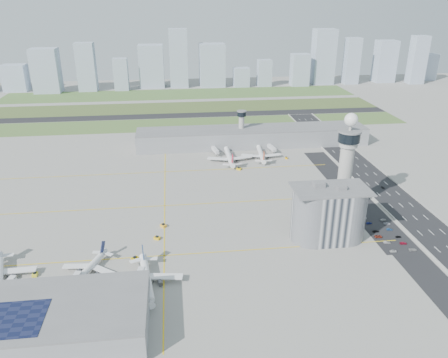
{
  "coord_description": "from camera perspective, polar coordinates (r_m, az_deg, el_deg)",
  "views": [
    {
      "loc": [
        -32.15,
        -230.36,
        128.2
      ],
      "look_at": [
        0.0,
        35.0,
        15.0
      ],
      "focal_mm": 35.0,
      "sensor_mm": 36.0,
      "label": 1
    }
  ],
  "objects": [
    {
      "name": "car_lot_6",
      "position": [
        260.71,
        23.43,
        -8.47
      ],
      "size": [
        4.42,
        2.4,
        1.18
      ],
      "primitive_type": "imported",
      "rotation": [
        0.0,
        0.0,
        1.46
      ],
      "color": "#A6A6A6",
      "rests_on": "ground"
    },
    {
      "name": "tug_4",
      "position": [
        345.9,
        1.96,
        1.37
      ],
      "size": [
        4.34,
        3.93,
        2.08
      ],
      "primitive_type": null,
      "rotation": [
        0.0,
        0.0,
        -2.09
      ],
      "color": "gold",
      "rests_on": "ground"
    },
    {
      "name": "car_lot_7",
      "position": [
        265.0,
        22.38,
        -7.76
      ],
      "size": [
        4.09,
        1.8,
        1.17
      ],
      "primitive_type": "imported",
      "rotation": [
        0.0,
        0.0,
        1.53
      ],
      "color": "maroon",
      "rests_on": "ground"
    },
    {
      "name": "tug_0",
      "position": [
        239.32,
        -23.47,
        -11.33
      ],
      "size": [
        2.34,
        3.35,
        1.92
      ],
      "primitive_type": null,
      "rotation": [
        0.0,
        0.0,
        -3.12
      ],
      "color": "yellow",
      "rests_on": "ground"
    },
    {
      "name": "car_lot_9",
      "position": [
        276.66,
        20.81,
        -6.16
      ],
      "size": [
        3.57,
        1.56,
        1.14
      ],
      "primitive_type": "imported",
      "rotation": [
        0.0,
        0.0,
        1.47
      ],
      "color": "navy",
      "rests_on": "ground"
    },
    {
      "name": "airplane_far_b",
      "position": [
        371.89,
        4.87,
        3.63
      ],
      "size": [
        37.74,
        43.31,
        11.36
      ],
      "primitive_type": null,
      "rotation": [
        0.0,
        0.0,
        1.49
      ],
      "color": "white",
      "rests_on": "ground"
    },
    {
      "name": "grass_strip_0",
      "position": [
        473.2,
        -5.22,
        7.14
      ],
      "size": [
        480.0,
        50.0,
        0.08
      ],
      "primitive_type": "cube",
      "color": "#4A6C33",
      "rests_on": "ground"
    },
    {
      "name": "grass_strip_2",
      "position": [
        623.78,
        -5.75,
        10.98
      ],
      "size": [
        480.0,
        70.0,
        0.08
      ],
      "primitive_type": "cube",
      "color": "#456630",
      "rests_on": "ground"
    },
    {
      "name": "taxiway_line_h_2",
      "position": [
        345.14,
        -7.71,
        0.93
      ],
      "size": [
        260.0,
        0.6,
        0.01
      ],
      "primitive_type": "cube",
      "color": "yellow",
      "rests_on": "ground"
    },
    {
      "name": "skyline_bldg_9",
      "position": [
        672.66,
        -1.56,
        14.64
      ],
      "size": [
        36.96,
        29.57,
        62.11
      ],
      "primitive_type": "cube",
      "color": "#9EADC1",
      "rests_on": "ground"
    },
    {
      "name": "secondary_tower",
      "position": [
        400.63,
        2.3,
        7.09
      ],
      "size": [
        8.6,
        8.6,
        31.9
      ],
      "color": "#ADAAA5",
      "rests_on": "ground"
    },
    {
      "name": "skyline_bldg_14",
      "position": [
        718.87,
        16.35,
        14.57
      ],
      "size": [
        21.59,
        17.28,
        68.75
      ],
      "primitive_type": "cube",
      "color": "#9EADC1",
      "rests_on": "ground"
    },
    {
      "name": "skyline_bldg_12",
      "position": [
        688.02,
        9.87,
        13.87
      ],
      "size": [
        26.14,
        20.92,
        46.89
      ],
      "primitive_type": "cube",
      "color": "#9EADC1",
      "rests_on": "ground"
    },
    {
      "name": "control_tower",
      "position": [
        276.3,
        15.7,
        2.36
      ],
      "size": [
        14.0,
        14.0,
        64.5
      ],
      "color": "#ADAAA5",
      "rests_on": "ground"
    },
    {
      "name": "airplane_near_b",
      "position": [
        229.78,
        -17.36,
        -10.73
      ],
      "size": [
        39.54,
        42.4,
        9.55
      ],
      "primitive_type": null,
      "rotation": [
        0.0,
        0.0,
        -1.95
      ],
      "color": "white",
      "rests_on": "ground"
    },
    {
      "name": "taxiway_line_h_1",
      "position": [
        290.31,
        -7.76,
        -3.48
      ],
      "size": [
        260.0,
        0.6,
        0.01
      ],
      "primitive_type": "cube",
      "color": "yellow",
      "rests_on": "ground"
    },
    {
      "name": "car_lot_11",
      "position": [
        286.39,
        20.08,
        -5.03
      ],
      "size": [
        4.14,
        2.14,
        1.15
      ],
      "primitive_type": "imported",
      "rotation": [
        0.0,
        0.0,
        1.71
      ],
      "color": "#A3A3A4",
      "rests_on": "ground"
    },
    {
      "name": "taxiway_line_h_0",
      "position": [
        237.99,
        -7.82,
        -9.88
      ],
      "size": [
        260.0,
        0.6,
        0.01
      ],
      "primitive_type": "cube",
      "color": "yellow",
      "rests_on": "ground"
    },
    {
      "name": "skyline_bldg_6",
      "position": [
        660.58,
        -13.3,
        13.16
      ],
      "size": [
        20.04,
        16.03,
        45.2
      ],
      "primitive_type": "cube",
      "color": "#9EADC1",
      "rests_on": "ground"
    },
    {
      "name": "skyline_bldg_3",
      "position": [
        706.03,
        -25.58,
        11.83
      ],
      "size": [
        32.3,
        25.84,
        36.93
      ],
      "primitive_type": "cube",
      "color": "#9EADC1",
      "rests_on": "ground"
    },
    {
      "name": "ground",
      "position": [
        265.58,
        0.91,
        -5.91
      ],
      "size": [
        1000.0,
        1000.0,
        0.0
      ],
      "primitive_type": "plane",
      "color": "#9C9991"
    },
    {
      "name": "skyline_bldg_5",
      "position": [
        667.4,
        -17.53,
        13.77
      ],
      "size": [
        25.49,
        20.39,
        66.89
      ],
      "primitive_type": "cube",
      "color": "#9EADC1",
      "rests_on": "ground"
    },
    {
      "name": "barrier_left",
      "position": [
        295.08,
        20.8,
        -4.29
      ],
      "size": [
        0.6,
        500.0,
        1.2
      ],
      "primitive_type": "cube",
      "color": "#9E9E99",
      "rests_on": "ground"
    },
    {
      "name": "car_lot_2",
      "position": [
        266.73,
        19.54,
        -7.09
      ],
      "size": [
        4.67,
        2.48,
        1.25
      ],
      "primitive_type": "imported",
      "rotation": [
        0.0,
        0.0,
        1.48
      ],
      "color": "maroon",
      "rests_on": "ground"
    },
    {
      "name": "taxiway_line_v",
      "position": [
        290.31,
        -7.76,
        -3.48
      ],
      "size": [
        0.6,
        260.0,
        0.01
      ],
      "primitive_type": "cube",
      "color": "yellow",
      "rests_on": "ground"
    },
    {
      "name": "parking_lot",
      "position": [
        272.53,
        20.37,
        -6.68
      ],
      "size": [
        20.0,
        44.0,
        0.1
      ],
      "primitive_type": "cube",
      "color": "black",
      "rests_on": "ground"
    },
    {
      "name": "tug_5",
      "position": [
        373.4,
        8.14,
        2.77
      ],
      "size": [
        2.75,
        3.39,
        1.72
      ],
      "primitive_type": null,
      "rotation": [
        0.0,
        0.0,
        -0.27
      ],
      "color": "#F6A909",
      "rests_on": "ground"
    },
    {
      "name": "car_hw_1",
      "position": [
        333.14,
        20.05,
        -1.04
      ],
      "size": [
        1.27,
        3.6,
        1.19
      ],
      "primitive_type": "imported",
      "rotation": [
        0.0,
        0.0,
        -0.0
      ],
      "color": "black",
      "rests_on": "ground"
    },
    {
      "name": "car_lot_3",
      "position": [
        271.92,
        19.23,
        -6.45
      ],
      "size": [
        4.04,
        1.83,
        1.15
      ],
      "primitive_type": "imported",
      "rotation": [
        0.0,
        0.0,
        1.63
      ],
      "color": "black",
      "rests_on": "ground"
    },
    {
      "name": "skyline_bldg_11",
      "position": [
        677.39,
        5.3,
        13.62
      ],
      "size": [
        20.22,
        16.18,
        38.97
      ],
      "primitive_type": "cube",
      "color": "#9EADC1",
      "rests_on": "ground"
    },
    {
      "name": "car_lot_1",
      "position": [
        262.39,
        20.51,
        -7.76
      ],
      "size": [
        3.99,
        1.85,
        1.27
      ],
      "primitive_type": "imported",
      "rotation": [
        0.0,
        0.0,
        1.43
      ],
      "color": "gray",
      "rests_on": "ground"
    },
    {
      "name": "barrier_right",
      "position": [
        308.73,
        25.43,
        -3.86
      ],
      "size": [
        0.6,
        500.0,
        1.2
      ],
      "primitive_type": "cube",
      "color": "#9E9E99",
      "rests_on": "ground"
    },
    {
      "name": "grass_strip_1",
      "position": [
        545.76,
        -5.51,
        9.27
      ],
      "size": [
        480.0,
        60.0,
        0.08
      ],
      "primitive_type": "cube",
      "color": "#485A2B",
      "rests_on": "ground"
    },
    {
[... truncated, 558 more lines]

